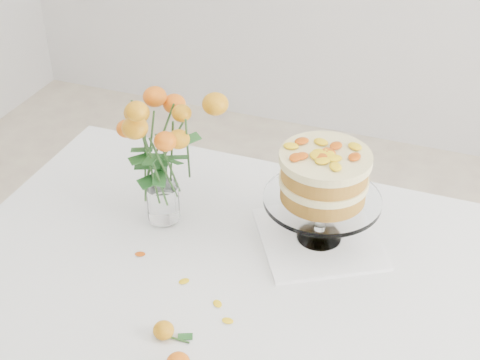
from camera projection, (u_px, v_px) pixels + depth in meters
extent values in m
cube|color=tan|center=(247.00, 275.00, 1.61)|extent=(1.40, 0.90, 0.04)
cylinder|color=tan|center=(113.00, 244.00, 2.28)|extent=(0.06, 0.06, 0.71)
cube|color=silver|center=(247.00, 268.00, 1.59)|extent=(1.42, 0.92, 0.01)
cube|color=silver|center=(299.00, 197.00, 2.01)|extent=(1.42, 0.01, 0.20)
cube|color=silver|center=(7.00, 236.00, 1.86)|extent=(0.01, 0.92, 0.20)
cube|color=white|center=(319.00, 238.00, 1.67)|extent=(0.39, 0.39, 0.01)
cylinder|color=white|center=(321.00, 216.00, 1.63)|extent=(0.03, 0.03, 0.09)
cylinder|color=white|center=(322.00, 199.00, 1.60)|extent=(0.29, 0.29, 0.01)
cylinder|color=#A97926|center=(323.00, 190.00, 1.59)|extent=(0.21, 0.21, 0.04)
cylinder|color=#ECE998|center=(324.00, 180.00, 1.57)|extent=(0.22, 0.22, 0.02)
cylinder|color=#A97926|center=(325.00, 169.00, 1.55)|extent=(0.21, 0.21, 0.04)
cylinder|color=#ECE998|center=(326.00, 158.00, 1.54)|extent=(0.23, 0.23, 0.02)
cylinder|color=white|center=(164.00, 218.00, 1.74)|extent=(0.07, 0.07, 0.01)
cylinder|color=white|center=(163.00, 202.00, 1.71)|extent=(0.08, 0.08, 0.10)
ellipsoid|color=orange|center=(164.00, 330.00, 1.40)|extent=(0.05, 0.05, 0.04)
cylinder|color=#2C5221|center=(178.00, 340.00, 1.40)|extent=(0.05, 0.00, 0.00)
ellipsoid|color=yellow|center=(184.00, 281.00, 1.55)|extent=(0.03, 0.02, 0.00)
ellipsoid|color=yellow|center=(217.00, 304.00, 1.49)|extent=(0.03, 0.02, 0.00)
ellipsoid|color=yellow|center=(228.00, 321.00, 1.44)|extent=(0.03, 0.02, 0.00)
ellipsoid|color=yellow|center=(140.00, 254.00, 1.63)|extent=(0.03, 0.02, 0.00)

